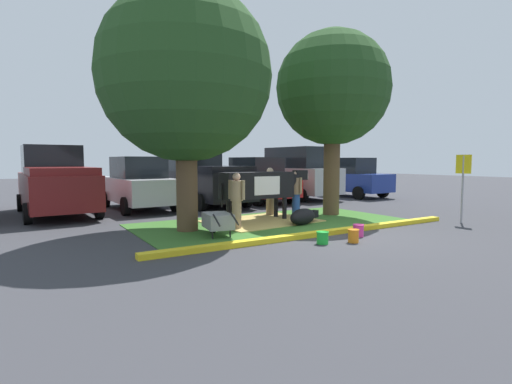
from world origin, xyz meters
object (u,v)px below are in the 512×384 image
(shade_tree_right, at_px, (333,89))
(sedan_red, at_px, (256,180))
(person_handler, at_px, (237,199))
(person_visitor_far, at_px, (270,190))
(cow_holstein, at_px, (260,185))
(sedan_blue, at_px, (349,178))
(bucket_pink, at_px, (358,230))
(pickup_truck_black, at_px, (203,179))
(shade_tree_left, at_px, (185,76))
(bucket_green, at_px, (322,237))
(pickup_truck_maroon, at_px, (56,183))
(parking_sign, at_px, (463,175))
(person_visitor_near, at_px, (296,193))
(bucket_orange, at_px, (353,236))
(suv_dark_grey, at_px, (297,173))
(sedan_silver, at_px, (138,184))
(calf_lying, at_px, (303,217))
(wheelbarrow, at_px, (218,221))

(shade_tree_right, distance_m, sedan_red, 5.93)
(person_handler, height_order, sedan_red, sedan_red)
(shade_tree_right, height_order, person_visitor_far, shade_tree_right)
(cow_holstein, relative_size, sedan_blue, 0.70)
(bucket_pink, relative_size, pickup_truck_black, 0.06)
(shade_tree_right, xyz_separation_m, bucket_pink, (-2.07, -3.24, -4.11))
(shade_tree_left, xyz_separation_m, cow_holstein, (2.57, 0.46, -2.95))
(bucket_green, relative_size, pickup_truck_maroon, 0.05)
(pickup_truck_black, relative_size, sedan_blue, 1.23)
(parking_sign, bearing_deg, shade_tree_left, 157.94)
(bucket_green, height_order, pickup_truck_black, pickup_truck_black)
(cow_holstein, relative_size, pickup_truck_black, 0.57)
(person_visitor_near, height_order, parking_sign, parking_sign)
(parking_sign, bearing_deg, person_visitor_near, 135.92)
(bucket_orange, bearing_deg, suv_dark_grey, 59.56)
(cow_holstein, bearing_deg, suv_dark_grey, 43.38)
(shade_tree_right, distance_m, person_visitor_far, 4.01)
(cow_holstein, relative_size, sedan_silver, 0.70)
(pickup_truck_black, bearing_deg, sedan_blue, -3.21)
(sedan_red, bearing_deg, parking_sign, -75.46)
(bucket_orange, bearing_deg, calf_lying, 77.52)
(person_visitor_far, xyz_separation_m, suv_dark_grey, (4.44, 4.26, 0.39))
(calf_lying, distance_m, pickup_truck_black, 6.36)
(pickup_truck_black, relative_size, sedan_red, 1.23)
(cow_holstein, distance_m, sedan_blue, 9.55)
(shade_tree_left, relative_size, bucket_green, 22.04)
(calf_lying, bearing_deg, sedan_blue, 37.14)
(parking_sign, relative_size, suv_dark_grey, 0.44)
(person_visitor_far, bearing_deg, bucket_pink, -91.90)
(wheelbarrow, distance_m, parking_sign, 7.51)
(shade_tree_right, bearing_deg, person_handler, -168.90)
(bucket_orange, bearing_deg, shade_tree_right, 53.79)
(shade_tree_right, bearing_deg, sedan_silver, 136.53)
(suv_dark_grey, bearing_deg, wheelbarrow, -138.87)
(person_visitor_near, distance_m, person_visitor_far, 0.95)
(calf_lying, relative_size, person_visitor_near, 0.87)
(shade_tree_left, relative_size, bucket_orange, 20.53)
(cow_holstein, xyz_separation_m, bucket_orange, (0.13, -3.81, -0.94))
(calf_lying, xyz_separation_m, bucket_pink, (0.06, -2.09, -0.08))
(person_visitor_near, relative_size, person_visitor_far, 0.93)
(person_handler, bearing_deg, sedan_red, 54.15)
(bucket_orange, bearing_deg, person_visitor_far, 80.64)
(person_visitor_near, relative_size, sedan_blue, 0.34)
(wheelbarrow, xyz_separation_m, pickup_truck_black, (2.49, 6.55, 0.73))
(person_visitor_near, distance_m, pickup_truck_maroon, 8.30)
(bucket_pink, distance_m, pickup_truck_black, 8.45)
(calf_lying, relative_size, sedan_red, 0.30)
(calf_lying, xyz_separation_m, person_handler, (-2.04, 0.32, 0.59))
(cow_holstein, bearing_deg, bucket_pink, -77.49)
(person_visitor_far, bearing_deg, person_handler, -142.26)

